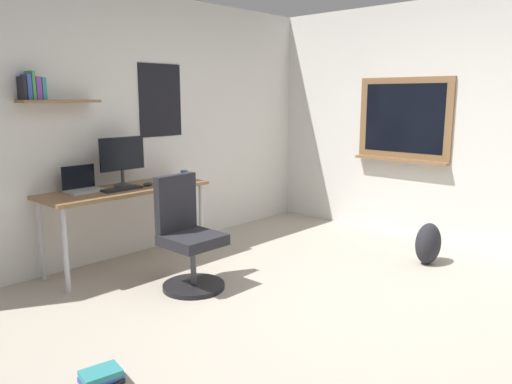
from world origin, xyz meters
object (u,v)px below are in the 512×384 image
Objects in this scene: laptop at (82,185)px; keyboard at (122,189)px; desk at (126,196)px; office_chair at (188,240)px; coffee_mug at (184,175)px; computer_mouse at (148,184)px; monitor_primary at (122,158)px; backpack at (428,244)px; book_stack_on_floor at (101,378)px.

laptop is 0.84× the size of keyboard.
desk is 5.05× the size of laptop.
desk is at bearing 42.24° from keyboard.
coffee_mug is at bearing 51.87° from office_chair.
computer_mouse is (0.16, 0.76, 0.37)m from office_chair.
computer_mouse is at bearing 78.40° from office_chair.
office_chair reaches higher than desk.
monitor_primary is at bearing 90.40° from office_chair.
backpack is at bearing -57.17° from coffee_mug.
laptop is at bearing 171.20° from coffee_mug.
monitor_primary is at bearing 170.13° from coffee_mug.
monitor_primary is 2.35m from book_stack_on_floor.
office_chair is 0.85m from keyboard.
book_stack_on_floor is (-3.24, 0.44, -0.15)m from backpack.
laptop reaches higher than computer_mouse.
office_chair is 0.86m from computer_mouse.
laptop reaches higher than coffee_mug.
monitor_primary reaches higher than desk.
keyboard is at bearing 136.22° from backpack.
keyboard is at bearing 180.00° from computer_mouse.
laptop is at bearing 136.89° from backpack.
office_chair is at bearing -89.60° from monitor_primary.
book_stack_on_floor is at bearing -148.30° from office_chair.
desk is 3.91× the size of backpack.
coffee_mug is (0.76, 0.05, 0.04)m from keyboard.
keyboard is at bearing -37.50° from laptop.
computer_mouse is at bearing -20.77° from laptop.
office_chair is 1.11m from monitor_primary.
computer_mouse is 0.44× the size of book_stack_on_floor.
monitor_primary is 4.46× the size of computer_mouse.
laptop is 0.77× the size of backpack.
computer_mouse is 0.26× the size of backpack.
office_chair is at bearing 31.70° from book_stack_on_floor.
laptop reaches higher than desk.
monitor_primary is (-0.01, 0.92, 0.62)m from office_chair.
laptop reaches higher than office_chair.
book_stack_on_floor is at bearing -132.80° from computer_mouse.
laptop is 0.59m from computer_mouse.
office_chair is 1.55m from book_stack_on_floor.
monitor_primary is 0.34m from computer_mouse.
backpack is (1.95, -1.23, -0.21)m from office_chair.
coffee_mug reaches higher than desk.
laptop is 2.98× the size of computer_mouse.
office_chair reaches higher than coffee_mug.
office_chair is 2.37× the size of backpack.
book_stack_on_floor is at bearing -127.28° from desk.
desk is at bearing 52.72° from book_stack_on_floor.
keyboard reaches higher than backpack.
desk is at bearing 178.23° from coffee_mug.
office_chair reaches higher than book_stack_on_floor.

